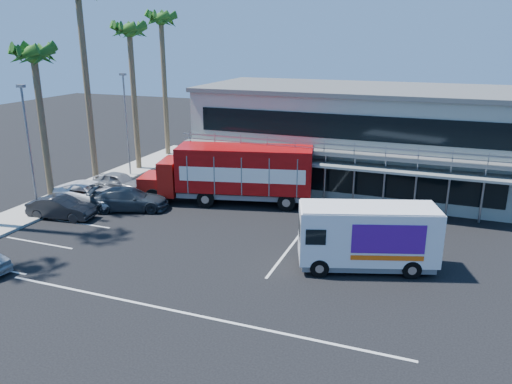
% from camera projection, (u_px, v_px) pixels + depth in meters
% --- Properties ---
extents(ground, '(120.00, 120.00, 0.00)m').
position_uv_depth(ground, '(242.00, 255.00, 25.59)').
color(ground, black).
rests_on(ground, ground).
extents(building, '(22.40, 12.00, 7.30)m').
position_uv_depth(building, '(356.00, 137.00, 36.84)').
color(building, '#969B8E').
rests_on(building, ground).
extents(curb_strip, '(3.00, 32.00, 0.16)m').
position_uv_depth(curb_strip, '(81.00, 191.00, 35.97)').
color(curb_strip, '#A5A399').
rests_on(curb_strip, ground).
extents(palm_c, '(2.80, 2.80, 10.75)m').
position_uv_depth(palm_c, '(34.00, 63.00, 30.53)').
color(palm_c, brown).
rests_on(palm_c, ground).
extents(palm_d, '(2.80, 2.80, 14.75)m').
position_uv_depth(palm_d, '(79.00, 5.00, 34.03)').
color(palm_d, brown).
rests_on(palm_d, ground).
extents(palm_e, '(2.80, 2.80, 12.25)m').
position_uv_depth(palm_e, '(130.00, 39.00, 39.00)').
color(palm_e, brown).
rests_on(palm_e, ground).
extents(palm_f, '(2.80, 2.80, 13.25)m').
position_uv_depth(palm_f, '(161.00, 28.00, 43.78)').
color(palm_f, brown).
rests_on(palm_f, ground).
extents(light_pole_near, '(0.50, 0.25, 8.09)m').
position_uv_depth(light_pole_near, '(29.00, 145.00, 29.92)').
color(light_pole_near, gray).
rests_on(light_pole_near, ground).
extents(light_pole_far, '(0.50, 0.25, 8.09)m').
position_uv_depth(light_pole_far, '(126.00, 120.00, 38.85)').
color(light_pole_far, gray).
rests_on(light_pole_far, ground).
extents(red_truck, '(11.77, 5.18, 3.86)m').
position_uv_depth(red_truck, '(233.00, 172.00, 33.09)').
color(red_truck, '#A2120D').
rests_on(red_truck, ground).
extents(white_van, '(6.84, 4.13, 3.16)m').
position_uv_depth(white_van, '(367.00, 236.00, 23.69)').
color(white_van, white).
rests_on(white_van, ground).
extents(parked_car_b, '(4.31, 1.95, 1.37)m').
position_uv_depth(parked_car_b, '(61.00, 208.00, 30.66)').
color(parked_car_b, black).
rests_on(parked_car_b, ground).
extents(parked_car_c, '(5.70, 3.01, 1.53)m').
position_uv_depth(parked_car_c, '(91.00, 194.00, 33.12)').
color(parked_car_c, white).
rests_on(parked_car_c, ground).
extents(parked_car_d, '(5.35, 3.69, 1.44)m').
position_uv_depth(parked_car_d, '(129.00, 199.00, 32.14)').
color(parked_car_d, '#2A3138').
rests_on(parked_car_d, ground).
extents(parked_car_e, '(4.25, 2.04, 1.40)m').
position_uv_depth(parked_car_e, '(120.00, 182.00, 36.02)').
color(parked_car_e, gray).
rests_on(parked_car_e, ground).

